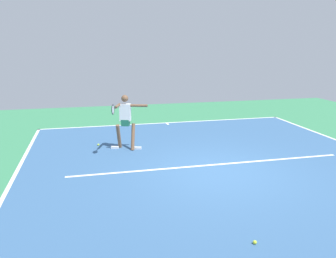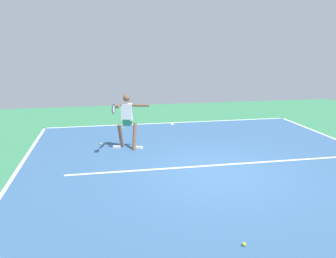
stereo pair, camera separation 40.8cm
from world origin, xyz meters
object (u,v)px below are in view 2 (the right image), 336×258
(tennis_ball_near_player, at_px, (101,144))
(tennis_ball_by_sideline, at_px, (244,244))
(tennis_player, at_px, (127,118))
(tennis_ball_by_baseline, at_px, (123,128))

(tennis_ball_near_player, height_order, tennis_ball_by_sideline, same)
(tennis_ball_near_player, relative_size, tennis_ball_by_sideline, 1.00)
(tennis_player, xyz_separation_m, tennis_ball_near_player, (0.84, -0.60, -0.96))
(tennis_ball_by_baseline, distance_m, tennis_ball_near_player, 2.27)
(tennis_player, xyz_separation_m, tennis_ball_by_baseline, (-0.02, -2.69, -0.96))
(tennis_ball_by_sideline, bearing_deg, tennis_ball_near_player, -70.65)
(tennis_player, height_order, tennis_ball_by_baseline, tennis_player)
(tennis_player, relative_size, tennis_ball_by_sideline, 26.42)
(tennis_player, relative_size, tennis_ball_by_baseline, 26.42)
(tennis_player, height_order, tennis_ball_by_sideline, tennis_player)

